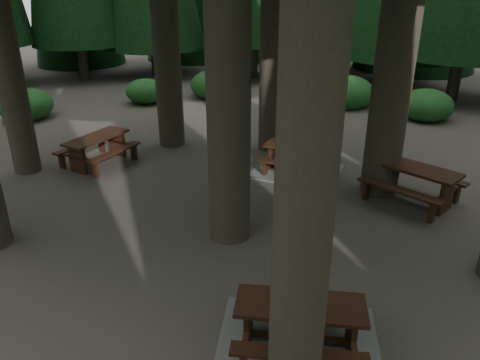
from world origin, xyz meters
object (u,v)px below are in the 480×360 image
Objects in this scene: picnic_table_c at (297,164)px; picnic_table_d at (414,179)px; picnic_table_a at (299,333)px; picnic_table_b at (97,146)px.

picnic_table_d reaches higher than picnic_table_c.
picnic_table_d is at bearing -10.48° from picnic_table_c.
picnic_table_a is at bearing -79.27° from picnic_table_d.
picnic_table_a is 8.68m from picnic_table_b.
picnic_table_d reaches higher than picnic_table_b.
picnic_table_a is at bearing -72.31° from picnic_table_c.
picnic_table_b is at bearing -162.53° from picnic_table_c.
picnic_table_c is at bearing -169.60° from picnic_table_d.
picnic_table_c is (4.82, 2.91, -0.29)m from picnic_table_b.
picnic_table_d reaches higher than picnic_table_a.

